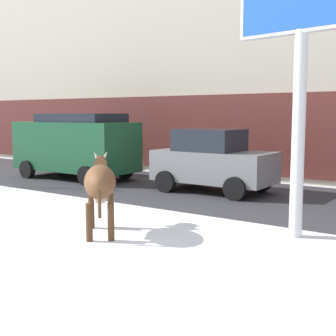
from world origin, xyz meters
The scene contains 9 objects.
ground_plane centered at (0.00, 0.00, 0.00)m, with size 120.00×120.00×0.00m, color white.
road_strip centered at (0.00, 7.24, 0.00)m, with size 60.00×5.60×0.01m, color #333338.
building_facade centered at (0.00, 13.33, 6.48)m, with size 44.00×6.10×13.00m.
cow_brown centered at (-0.41, 1.97, 0.99)m, with size 1.58×1.68×1.54m.
billboard centered at (2.77, 3.87, 4.31)m, with size 2.52×0.59×5.56m.
car_darkgreen_van centered at (-6.36, 7.00, 1.24)m, with size 4.60×2.13×2.32m.
car_grey_hatchback centered at (-0.97, 7.35, 0.93)m, with size 3.50×1.93×1.86m.
pedestrian_near_billboard centered at (-6.53, 10.11, 0.88)m, with size 0.36×0.24×1.73m.
pedestrian_by_cars centered at (-3.34, 10.11, 0.88)m, with size 0.36×0.24×1.73m.
Camera 1 is at (5.60, -4.34, 2.30)m, focal length 48.56 mm.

